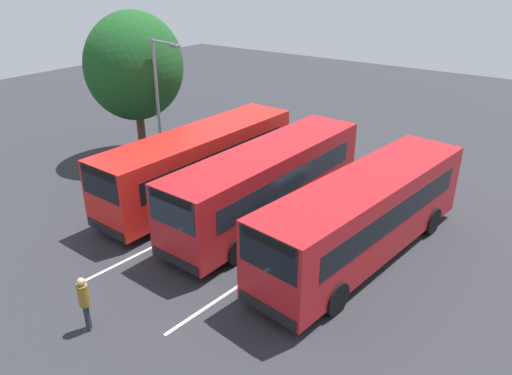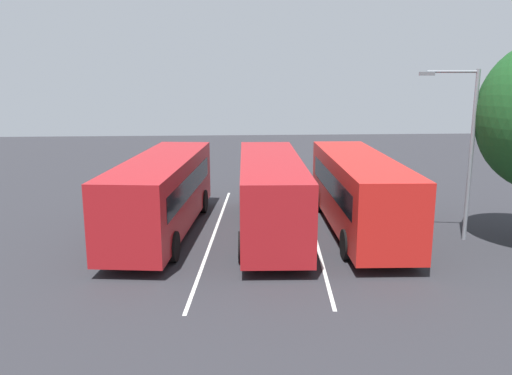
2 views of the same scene
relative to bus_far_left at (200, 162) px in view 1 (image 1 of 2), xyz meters
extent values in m
plane|color=#2B2B30|center=(0.05, 3.94, -1.75)|extent=(72.53, 72.53, 0.00)
cube|color=red|center=(-0.03, 0.00, 0.01)|extent=(10.62, 2.83, 2.77)
cube|color=black|center=(5.19, -0.20, 0.76)|extent=(0.20, 2.14, 1.16)
cube|color=black|center=(0.01, 1.18, 0.35)|extent=(8.84, 0.42, 0.89)
cube|color=black|center=(-0.08, -1.18, 0.35)|extent=(8.84, 0.42, 0.89)
cube|color=black|center=(5.21, -0.20, 1.22)|extent=(0.17, 1.94, 0.32)
cube|color=black|center=(5.22, -0.20, -1.15)|extent=(0.19, 2.24, 0.36)
cylinder|color=black|center=(3.38, 1.02, -1.21)|extent=(1.10, 0.32, 1.09)
cylinder|color=black|center=(3.29, -1.28, -1.21)|extent=(1.10, 0.32, 1.09)
cylinder|color=black|center=(-3.35, 1.28, -1.21)|extent=(1.10, 0.32, 1.09)
cylinder|color=black|center=(-3.44, -1.02, -1.21)|extent=(1.10, 0.32, 1.09)
cube|color=#AD191E|center=(-0.04, 3.70, 0.01)|extent=(10.62, 2.86, 2.77)
cube|color=#19232D|center=(5.19, 3.48, 0.76)|extent=(0.21, 2.14, 1.16)
cube|color=#19232D|center=(0.01, 4.88, 0.35)|extent=(8.84, 0.45, 0.89)
cube|color=#19232D|center=(-0.09, 2.52, 0.35)|extent=(8.84, 0.45, 0.89)
cube|color=black|center=(5.21, 3.48, 1.22)|extent=(0.18, 1.94, 0.32)
cube|color=black|center=(5.22, 3.48, -1.15)|extent=(0.19, 2.24, 0.36)
cylinder|color=black|center=(3.38, 4.71, -1.21)|extent=(1.10, 0.33, 1.09)
cylinder|color=black|center=(3.28, 2.41, -1.21)|extent=(1.10, 0.33, 1.09)
cylinder|color=black|center=(-3.36, 4.99, -1.21)|extent=(1.10, 0.33, 1.09)
cylinder|color=black|center=(-3.45, 2.69, -1.21)|extent=(1.10, 0.33, 1.09)
cube|color=#AD191E|center=(0.29, 8.15, 0.01)|extent=(10.75, 3.70, 2.77)
cube|color=black|center=(5.47, 7.51, 0.76)|extent=(0.38, 2.14, 1.16)
cube|color=black|center=(0.43, 9.32, 0.35)|extent=(8.79, 1.16, 0.89)
cube|color=black|center=(0.14, 6.97, 0.35)|extent=(8.79, 1.16, 0.89)
cube|color=black|center=(5.49, 7.50, 1.22)|extent=(0.34, 1.94, 0.32)
cube|color=black|center=(5.50, 7.50, -1.15)|extent=(0.37, 2.23, 0.36)
cylinder|color=black|center=(3.77, 8.88, -1.21)|extent=(1.12, 0.41, 1.09)
cylinder|color=black|center=(3.49, 6.59, -1.21)|extent=(1.12, 0.41, 1.09)
cylinder|color=black|center=(-2.92, 9.71, -1.21)|extent=(1.12, 0.41, 1.09)
cylinder|color=black|center=(-3.20, 7.42, -1.21)|extent=(1.12, 0.41, 1.09)
cylinder|color=#232833|center=(8.65, 3.25, -1.32)|extent=(0.13, 0.13, 0.88)
cylinder|color=#232833|center=(8.76, 3.36, -1.32)|extent=(0.13, 0.13, 0.88)
cylinder|color=olive|center=(8.70, 3.31, -0.53)|extent=(0.45, 0.45, 0.69)
sphere|color=tan|center=(8.70, 3.31, -0.06)|extent=(0.24, 0.24, 0.24)
cylinder|color=gray|center=(-1.41, -3.98, 1.59)|extent=(0.16, 0.16, 6.68)
cylinder|color=gray|center=(-1.24, -3.06, 4.83)|extent=(0.44, 1.86, 0.10)
cube|color=slate|center=(-1.07, -2.14, 4.75)|extent=(0.30, 0.59, 0.14)
cylinder|color=#4C3823|center=(-2.17, -6.33, -0.27)|extent=(0.44, 0.44, 2.96)
ellipsoid|color=#194C1E|center=(-2.17, -6.33, 3.23)|extent=(5.40, 4.86, 5.67)
cube|color=silver|center=(0.05, 1.85, -1.75)|extent=(15.11, 1.55, 0.01)
cube|color=silver|center=(0.05, 6.03, -1.75)|extent=(15.11, 1.55, 0.01)
camera|label=1|loc=(14.90, 13.89, 8.07)|focal=33.78mm
camera|label=2|loc=(-20.70, 5.63, 4.68)|focal=36.33mm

